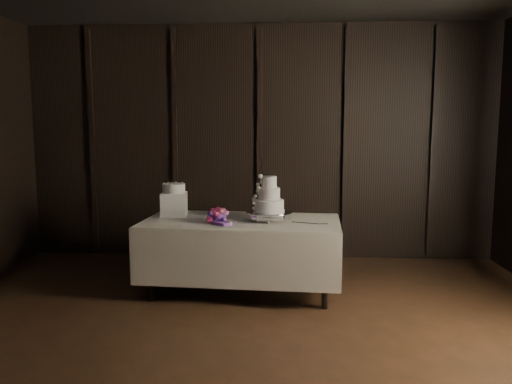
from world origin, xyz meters
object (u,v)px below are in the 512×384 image
object	(u,v)px
small_cake	(174,188)
bouquet	(218,216)
cake_stand	(269,216)
wedding_cake	(267,198)
box_pedestal	(174,204)
display_table	(241,253)

from	to	relation	value
small_cake	bouquet	bearing A→B (deg)	-33.92
cake_stand	bouquet	size ratio (longest dim) A/B	1.23
wedding_cake	bouquet	xyz separation A→B (m)	(-0.48, -0.15, -0.17)
wedding_cake	box_pedestal	size ratio (longest dim) A/B	1.38
wedding_cake	small_cake	distance (m)	1.01
display_table	bouquet	distance (m)	0.49
cake_stand	bouquet	world-z (taller)	bouquet
display_table	box_pedestal	xyz separation A→B (m)	(-0.74, 0.20, 0.47)
display_table	cake_stand	distance (m)	0.48
box_pedestal	display_table	bearing A→B (deg)	-15.20
wedding_cake	bouquet	bearing A→B (deg)	-155.83
display_table	wedding_cake	xyz separation A→B (m)	(0.26, 0.00, 0.58)
cake_stand	bouquet	distance (m)	0.53
box_pedestal	cake_stand	bearing A→B (deg)	-10.07
cake_stand	wedding_cake	world-z (taller)	wedding_cake
display_table	cake_stand	world-z (taller)	cake_stand
bouquet	small_cake	xyz separation A→B (m)	(-0.52, 0.35, 0.23)
bouquet	box_pedestal	world-z (taller)	box_pedestal
cake_stand	wedding_cake	distance (m)	0.19
display_table	bouquet	size ratio (longest dim) A/B	5.22
box_pedestal	small_cake	size ratio (longest dim) A/B	1.08
wedding_cake	box_pedestal	bearing A→B (deg)	175.28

